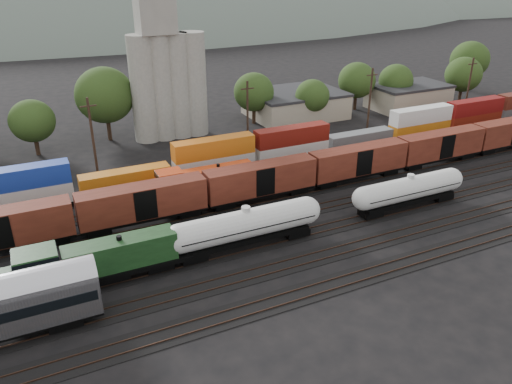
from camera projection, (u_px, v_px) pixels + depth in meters
name	position (u px, v px, depth m)	size (l,w,h in m)	color
ground	(233.00, 227.00, 59.43)	(600.00, 600.00, 0.00)	black
tracks	(233.00, 227.00, 59.41)	(180.00, 33.20, 0.20)	black
green_locomotive	(88.00, 263.00, 47.49)	(17.95, 3.17, 4.75)	black
tank_car_a	(246.00, 225.00, 53.91)	(18.26, 3.27, 4.79)	silver
tank_car_b	(409.00, 190.00, 62.84)	(16.90, 3.03, 4.43)	silver
orange_locomotive	(199.00, 180.00, 66.41)	(16.10, 2.68, 4.02)	black
boxcar_string	(312.00, 170.00, 67.59)	(184.40, 2.90, 4.20)	black
container_wall	(288.00, 148.00, 76.67)	(179.05, 2.60, 5.80)	black
grain_silo	(167.00, 74.00, 85.47)	(13.40, 5.00, 29.00)	gray
industrial_sheds	(190.00, 122.00, 89.82)	(119.38, 17.26, 5.10)	#9E937F
tree_band	(86.00, 104.00, 82.35)	(164.40, 22.46, 14.21)	black
utility_poles	(175.00, 127.00, 74.84)	(122.20, 0.36, 12.00)	black
distant_hills	(96.00, 55.00, 290.35)	(860.00, 286.00, 130.00)	#59665B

